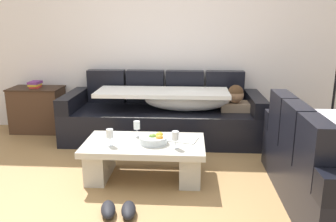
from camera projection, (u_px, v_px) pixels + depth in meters
ground_plane at (144, 197)px, 3.17m from camera, size 14.00×14.00×0.00m
back_wall at (162, 36)px, 4.90m from camera, size 9.00×0.10×2.70m
couch_along_wall at (167, 115)px, 4.65m from camera, size 2.60×0.92×0.88m
couch_near_window at (335, 166)px, 3.00m from camera, size 0.92×1.76×0.88m
coffee_table at (144, 155)px, 3.50m from camera, size 1.20×0.68×0.38m
fruit_bowl at (154, 139)px, 3.43m from camera, size 0.28×0.28×0.10m
wine_glass_near_left at (110, 134)px, 3.35m from camera, size 0.07×0.07×0.17m
wine_glass_near_right at (175, 136)px, 3.28m from camera, size 0.07×0.07×0.17m
wine_glass_far_back at (137, 126)px, 3.61m from camera, size 0.07×0.07×0.17m
open_magazine at (183, 139)px, 3.54m from camera, size 0.33×0.28×0.01m
side_cabinet at (38, 109)px, 4.98m from camera, size 0.72×0.44×0.64m
book_stack_on_cabinet at (35, 84)px, 4.90m from camera, size 0.15×0.20×0.09m
floor_lamp at (336, 58)px, 4.19m from camera, size 0.33×0.31×1.95m
pair_of_shoes at (118, 210)px, 2.86m from camera, size 0.34×0.29×0.09m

